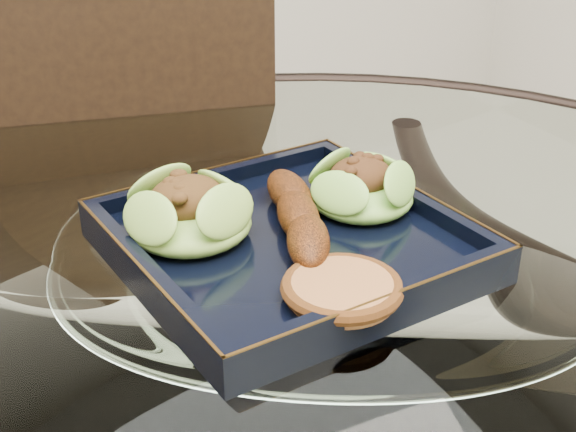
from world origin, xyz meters
name	(u,v)px	position (x,y,z in m)	size (l,w,h in m)	color
dining_chair	(146,316)	(-0.05, 0.36, 0.53)	(0.50, 0.50, 0.95)	black
navy_plate	(288,247)	(-0.01, 0.06, 0.77)	(0.27, 0.27, 0.02)	black
lettuce_wrap_left	(190,216)	(-0.08, 0.10, 0.80)	(0.10, 0.10, 0.04)	olive
lettuce_wrap_right	(362,191)	(0.08, 0.07, 0.80)	(0.09, 0.09, 0.03)	#5FAF32
roasted_plantain	(298,216)	(0.01, 0.06, 0.80)	(0.16, 0.03, 0.03)	#61290A
crumb_patty	(342,290)	(-0.02, -0.05, 0.79)	(0.08, 0.08, 0.01)	#A46536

